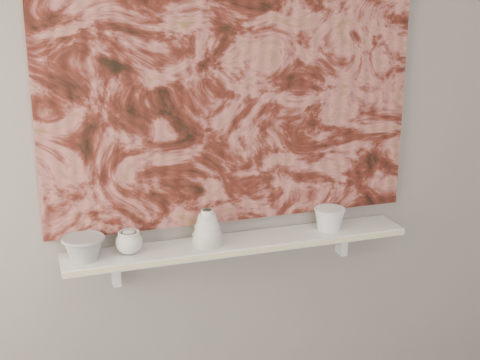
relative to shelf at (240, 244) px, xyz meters
name	(u,v)px	position (x,y,z in m)	size (l,w,h in m)	color
wall_back	(232,133)	(0.00, 0.09, 0.44)	(3.60, 3.60, 0.00)	gray
shelf	(240,244)	(0.00, 0.00, 0.00)	(1.40, 0.18, 0.03)	white
shelf_stripe	(247,252)	(0.00, -0.09, 0.00)	(1.40, 0.01, 0.02)	beige
bracket_left	(116,270)	(-0.49, 0.06, -0.07)	(0.03, 0.06, 0.12)	white
bracket_right	(342,241)	(0.49, 0.06, -0.07)	(0.03, 0.06, 0.12)	white
painting	(233,85)	(0.00, 0.08, 0.62)	(1.50, 0.03, 1.10)	#5B1F16
house_motif	(337,154)	(0.45, 0.07, 0.32)	(0.09, 0.00, 0.08)	black
bowl_grey	(84,247)	(-0.61, 0.00, 0.06)	(0.16, 0.16, 0.09)	#979694
cup_cream	(129,242)	(-0.44, 0.00, 0.06)	(0.10, 0.10, 0.09)	beige
bell_vessel	(207,227)	(-0.13, 0.00, 0.09)	(0.13, 0.13, 0.14)	silver
bowl_white	(329,218)	(0.39, 0.00, 0.06)	(0.13, 0.13, 0.09)	white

